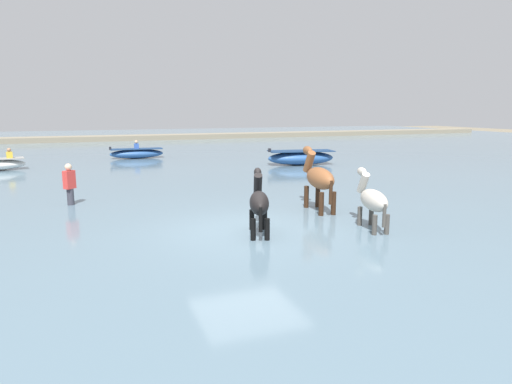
% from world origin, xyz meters
% --- Properties ---
extents(ground_plane, '(120.00, 120.00, 0.00)m').
position_xyz_m(ground_plane, '(0.00, 0.00, 0.00)').
color(ground_plane, '#756B56').
extents(water_surface, '(90.00, 90.00, 0.38)m').
position_xyz_m(water_surface, '(0.00, 10.00, 0.19)').
color(water_surface, slate).
rests_on(water_surface, ground).
extents(horse_lead_black, '(0.82, 1.67, 1.82)m').
position_xyz_m(horse_lead_black, '(0.14, -0.44, 1.08)').
color(horse_lead_black, black).
rests_on(horse_lead_black, ground).
extents(horse_trailing_chestnut, '(0.64, 1.97, 2.14)m').
position_xyz_m(horse_trailing_chestnut, '(2.58, 1.24, 1.27)').
color(horse_trailing_chestnut, brown).
rests_on(horse_trailing_chestnut, ground).
extents(horse_flank_pinto, '(0.67, 1.65, 1.78)m').
position_xyz_m(horse_flank_pinto, '(2.82, -0.99, 1.05)').
color(horse_flank_pinto, beige).
rests_on(horse_flank_pinto, ground).
extents(boat_far_inshore, '(3.05, 1.03, 1.05)m').
position_xyz_m(boat_far_inshore, '(-0.74, 17.10, 0.67)').
color(boat_far_inshore, '#28518E').
rests_on(boat_far_inshore, water_surface).
extents(boat_mid_channel, '(3.61, 1.81, 0.87)m').
position_xyz_m(boat_mid_channel, '(6.82, 10.91, 0.75)').
color(boat_mid_channel, '#28518E').
rests_on(boat_mid_channel, water_surface).
extents(person_onlooker_left, '(0.37, 0.37, 1.63)m').
position_xyz_m(person_onlooker_left, '(-4.01, 4.52, 0.87)').
color(person_onlooker_left, '#383842').
rests_on(person_onlooker_left, ground).
extents(far_shoreline, '(80.00, 2.40, 0.83)m').
position_xyz_m(far_shoreline, '(0.00, 33.08, 0.42)').
color(far_shoreline, gray).
rests_on(far_shoreline, ground).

